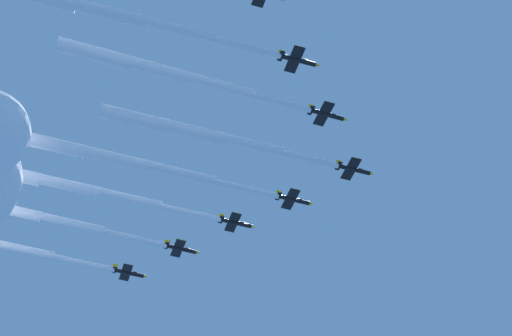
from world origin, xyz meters
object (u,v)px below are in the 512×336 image
object	(u,v)px
jet_port_inner	(109,157)
jet_port_outer	(0,208)
jet_port_mid	(63,185)
jet_starboard_inner	(155,69)
jet_starboard_mid	(103,12)
jet_lead	(191,131)

from	to	relation	value
jet_port_inner	jet_port_outer	bearing A→B (deg)	-158.12
jet_port_mid	jet_port_outer	xyz separation A→B (m)	(-16.99, -9.03, 0.08)
jet_port_outer	jet_port_inner	bearing A→B (deg)	21.88
jet_starboard_inner	jet_starboard_mid	world-z (taller)	jet_starboard_inner
jet_port_inner	jet_starboard_mid	bearing A→B (deg)	-34.57
jet_lead	jet_port_outer	bearing A→B (deg)	-154.23
jet_lead	jet_starboard_mid	size ratio (longest dim) A/B	0.94
jet_lead	jet_port_inner	bearing A→B (deg)	-147.93
jet_port_inner	jet_starboard_inner	world-z (taller)	jet_starboard_inner
jet_port_inner	jet_port_mid	xyz separation A→B (m)	(-15.82, -4.14, 1.78)
jet_port_inner	jet_port_mid	size ratio (longest dim) A/B	1.04
jet_lead	jet_port_mid	world-z (taller)	jet_port_mid
jet_lead	jet_port_inner	world-z (taller)	jet_lead
jet_lead	jet_port_inner	xyz separation A→B (m)	(-18.48, -11.58, -0.62)
jet_starboard_inner	jet_port_mid	distance (m)	42.78
jet_lead	jet_port_mid	bearing A→B (deg)	-155.37
jet_starboard_mid	jet_port_inner	bearing A→B (deg)	145.43
jet_port_outer	jet_starboard_mid	bearing A→B (deg)	-8.15
jet_starboard_inner	jet_lead	bearing A→B (deg)	116.99
jet_port_mid	jet_starboard_inner	bearing A→B (deg)	-1.19
jet_port_inner	jet_port_outer	world-z (taller)	jet_port_outer
jet_port_mid	jet_starboard_mid	distance (m)	52.02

